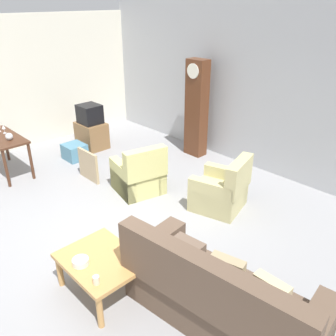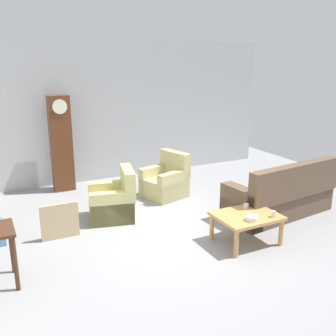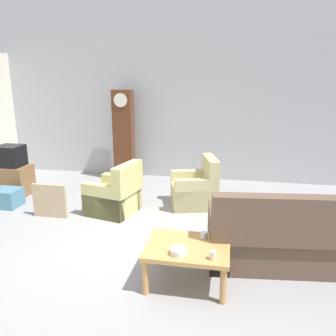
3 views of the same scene
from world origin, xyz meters
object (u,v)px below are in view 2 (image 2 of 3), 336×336
Objects in this scene: coffee_table_wood at (247,219)px; framed_picture_leaning at (60,221)px; bowl_white_stacked at (252,218)px; grandfather_clock at (61,144)px; cup_blue_rimmed at (246,206)px; couch_floral at (281,197)px; cup_cream_tall at (273,214)px; armchair_olive_far at (166,182)px; cup_white_porcelain at (259,204)px; armchair_olive_near at (114,202)px.

framed_picture_leaning is (-2.57, 1.45, -0.11)m from coffee_table_wood.
coffee_table_wood is at bearing 71.30° from bowl_white_stacked.
cup_blue_rimmed is (2.16, -3.61, -0.53)m from grandfather_clock.
couch_floral is 11.83× the size of bowl_white_stacked.
bowl_white_stacked is at bearing -64.61° from grandfather_clock.
coffee_table_wood is 11.57× the size of cup_blue_rimmed.
cup_cream_tall is (0.14, -0.49, 0.01)m from cup_blue_rimmed.
coffee_table_wood is at bearing -85.76° from armchair_olive_far.
grandfather_clock is at bearing 119.30° from cup_cream_tall.
couch_floral reaches higher than cup_cream_tall.
grandfather_clock is at bearing 115.39° from bowl_white_stacked.
cup_white_porcelain is (2.40, -3.64, -0.53)m from grandfather_clock.
framed_picture_leaning is 7.23× the size of cup_blue_rimmed.
couch_floral is 2.35m from armchair_olive_far.
couch_floral reaches higher than framed_picture_leaning.
cup_blue_rimmed is at bearing -81.25° from armchair_olive_far.
couch_floral is at bearing 42.13° from cup_cream_tall.
grandfather_clock is 4.53m from bowl_white_stacked.
bowl_white_stacked is (-0.48, -0.42, -0.01)m from cup_white_porcelain.
couch_floral reaches higher than armchair_olive_far.
framed_picture_leaning is at bearing 149.27° from cup_cream_tall.
cup_blue_rimmed is 0.45× the size of bowl_white_stacked.
armchair_olive_far reaches higher than framed_picture_leaning.
bowl_white_stacked is (0.11, -2.68, 0.20)m from armchair_olive_far.
cup_blue_rimmed is at bearing -59.11° from grandfather_clock.
cup_blue_rimmed is (2.73, -1.22, 0.21)m from framed_picture_leaning.
framed_picture_leaning is at bearing -103.47° from grandfather_clock.
armchair_olive_near is 0.98× the size of armchair_olive_far.
bowl_white_stacked is (1.47, -2.06, 0.20)m from armchair_olive_near.
couch_floral is 3.92m from framed_picture_leaning.
armchair_olive_near is at bearing 125.40° from bowl_white_stacked.
grandfather_clock is 4.40m from cup_white_porcelain.
bowl_white_stacked reaches higher than cup_blue_rimmed.
framed_picture_leaning is at bearing 146.29° from bowl_white_stacked.
coffee_table_wood is at bearing 139.58° from cup_cream_tall.
armchair_olive_near is at bearing 139.73° from cup_white_porcelain.
couch_floral is at bearing 25.45° from cup_white_porcelain.
grandfather_clock is at bearing 117.49° from coffee_table_wood.
armchair_olive_near is 0.46× the size of grandfather_clock.
armchair_olive_far is 2.48m from coffee_table_wood.
cup_white_porcelain is 0.24m from cup_blue_rimmed.
bowl_white_stacked is at bearing -87.66° from armchair_olive_far.
armchair_olive_near is at bearing -76.99° from grandfather_clock.
armchair_olive_far is at bearing 127.72° from couch_floral.
coffee_table_wood is (-1.26, -0.61, 0.05)m from couch_floral.
bowl_white_stacked is (2.50, -1.67, 0.21)m from framed_picture_leaning.
armchair_olive_far is 2.39m from grandfather_clock.
cup_cream_tall is at bearing -30.73° from framed_picture_leaning.
bowl_white_stacked is at bearing -117.66° from cup_blue_rimmed.
cup_blue_rimmed is (0.34, -2.24, 0.20)m from armchair_olive_far.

